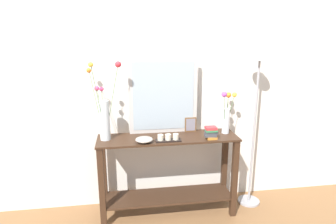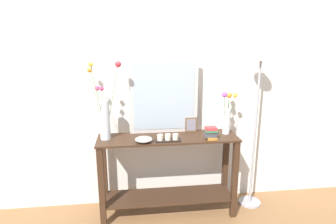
{
  "view_description": "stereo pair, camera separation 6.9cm",
  "coord_description": "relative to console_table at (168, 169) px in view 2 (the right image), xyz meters",
  "views": [
    {
      "loc": [
        -0.41,
        -2.68,
        1.81
      ],
      "look_at": [
        0.0,
        0.0,
        1.1
      ],
      "focal_mm": 30.87,
      "sensor_mm": 36.0,
      "label": 1
    },
    {
      "loc": [
        -0.34,
        -2.69,
        1.81
      ],
      "look_at": [
        0.0,
        0.0,
        1.1
      ],
      "focal_mm": 30.87,
      "sensor_mm": 36.0,
      "label": 2
    }
  ],
  "objects": [
    {
      "name": "ground_plane",
      "position": [
        0.0,
        0.0,
        -0.51
      ],
      "size": [
        7.0,
        6.0,
        0.02
      ],
      "primitive_type": "cube",
      "color": "brown"
    },
    {
      "name": "wall_back",
      "position": [
        0.0,
        0.31,
        0.85
      ],
      "size": [
        6.4,
        0.08,
        2.7
      ],
      "primitive_type": "cube",
      "color": "silver",
      "rests_on": "ground"
    },
    {
      "name": "console_table",
      "position": [
        0.0,
        0.0,
        0.0
      ],
      "size": [
        1.39,
        0.38,
        0.85
      ],
      "color": "#382316",
      "rests_on": "ground"
    },
    {
      "name": "mirror_leaning",
      "position": [
        -0.02,
        0.16,
        0.73
      ],
      "size": [
        0.7,
        0.03,
        0.77
      ],
      "color": "#B7B2AD",
      "rests_on": "console_table"
    },
    {
      "name": "tall_vase_left",
      "position": [
        -0.61,
        0.02,
        0.59
      ],
      "size": [
        0.33,
        0.28,
        0.75
      ],
      "color": "silver",
      "rests_on": "console_table"
    },
    {
      "name": "vase_right",
      "position": [
        0.61,
        0.04,
        0.55
      ],
      "size": [
        0.19,
        0.22,
        0.45
      ],
      "color": "silver",
      "rests_on": "console_table"
    },
    {
      "name": "candle_tray",
      "position": [
        -0.02,
        -0.11,
        0.37
      ],
      "size": [
        0.24,
        0.09,
        0.07
      ],
      "color": "black",
      "rests_on": "console_table"
    },
    {
      "name": "picture_frame_small",
      "position": [
        0.26,
        0.14,
        0.42
      ],
      "size": [
        0.12,
        0.01,
        0.15
      ],
      "color": "brown",
      "rests_on": "console_table"
    },
    {
      "name": "decorative_bowl",
      "position": [
        -0.25,
        -0.12,
        0.37
      ],
      "size": [
        0.17,
        0.17,
        0.05
      ],
      "color": "#9E9389",
      "rests_on": "console_table"
    },
    {
      "name": "book_stack",
      "position": [
        0.41,
        -0.12,
        0.41
      ],
      "size": [
        0.13,
        0.08,
        0.12
      ],
      "color": "orange",
      "rests_on": "console_table"
    },
    {
      "name": "floor_lamp",
      "position": [
        0.93,
        0.06,
        0.64
      ],
      "size": [
        0.24,
        0.24,
        1.69
      ],
      "color": "#9E9EA3",
      "rests_on": "ground"
    }
  ]
}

